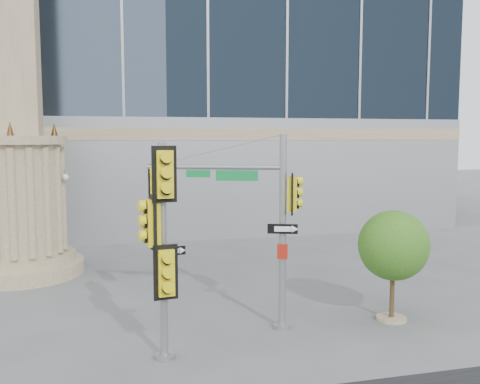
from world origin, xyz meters
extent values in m
plane|color=#545456|center=(0.00, 0.00, 0.00)|extent=(120.00, 120.00, 0.00)
cylinder|color=gray|center=(-6.00, 9.00, 0.25)|extent=(4.40, 4.40, 0.50)
cylinder|color=gray|center=(-6.00, 9.00, 0.65)|extent=(3.80, 3.80, 0.30)
cylinder|color=gray|center=(-6.00, 9.00, 2.80)|extent=(3.00, 3.00, 4.00)
cylinder|color=gray|center=(-6.00, 9.00, 4.95)|extent=(3.50, 3.50, 0.30)
cone|color=#472D14|center=(-4.70, 9.00, 5.35)|extent=(0.24, 0.24, 0.50)
cylinder|color=slate|center=(1.50, 1.36, 0.05)|extent=(0.48, 0.48, 0.10)
cylinder|color=slate|center=(1.50, 1.36, 2.56)|extent=(0.19, 0.19, 5.12)
cylinder|color=slate|center=(-0.19, 1.98, 4.27)|extent=(3.41, 1.35, 0.12)
cube|color=#0E7936|center=(0.37, 1.76, 4.06)|extent=(1.05, 0.42, 0.27)
cube|color=yellow|center=(-1.63, 2.51, 3.80)|extent=(0.52, 0.39, 1.07)
cube|color=yellow|center=(1.72, 1.28, 3.59)|extent=(0.39, 0.52, 1.07)
cube|color=black|center=(1.45, 1.25, 2.69)|extent=(0.75, 0.30, 0.26)
cube|color=#9E1B0E|center=(1.45, 1.25, 2.09)|extent=(0.27, 0.12, 0.39)
cylinder|color=slate|center=(-1.75, 0.14, 0.06)|extent=(0.47, 0.47, 0.12)
cylinder|color=slate|center=(-1.75, 0.14, 2.47)|extent=(0.18, 0.18, 4.94)
cube|color=yellow|center=(-1.72, -0.08, 4.25)|extent=(0.57, 0.34, 1.24)
cube|color=yellow|center=(-1.97, 0.11, 3.16)|extent=(0.34, 0.57, 1.24)
cube|color=yellow|center=(-1.72, -0.08, 2.08)|extent=(0.57, 0.34, 1.24)
cube|color=black|center=(-1.56, 0.04, 2.52)|extent=(0.61, 0.10, 0.20)
cylinder|color=gray|center=(4.65, 1.20, 0.05)|extent=(0.82, 0.82, 0.09)
cylinder|color=#382314|center=(4.65, 1.20, 0.82)|extent=(0.13, 0.13, 1.65)
sphere|color=#255212|center=(4.65, 1.20, 2.11)|extent=(1.92, 1.92, 1.92)
sphere|color=#255212|center=(5.06, 1.43, 1.83)|extent=(1.19, 1.19, 1.19)
sphere|color=#255212|center=(4.33, 0.97, 1.88)|extent=(1.01, 1.01, 1.01)
camera|label=1|loc=(-3.01, -11.69, 5.05)|focal=40.00mm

